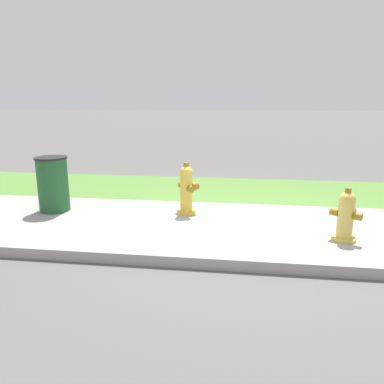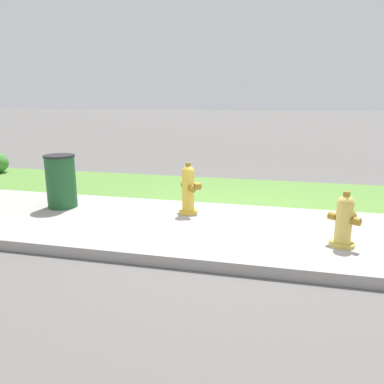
# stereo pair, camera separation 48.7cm
# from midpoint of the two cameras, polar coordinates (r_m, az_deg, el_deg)

# --- Properties ---
(ground_plane) EXTENTS (120.00, 120.00, 0.00)m
(ground_plane) POSITION_cam_midpoint_polar(r_m,az_deg,el_deg) (4.94, 8.95, -5.62)
(ground_plane) COLOR #5B5956
(sidewalk_pavement) EXTENTS (18.00, 2.31, 0.01)m
(sidewalk_pavement) POSITION_cam_midpoint_polar(r_m,az_deg,el_deg) (4.94, 8.96, -5.56)
(sidewalk_pavement) COLOR #9E9993
(sidewalk_pavement) RESTS_ON ground
(grass_verge) EXTENTS (18.00, 2.04, 0.01)m
(grass_verge) POSITION_cam_midpoint_polar(r_m,az_deg,el_deg) (7.03, 10.43, 0.21)
(grass_verge) COLOR #568438
(grass_verge) RESTS_ON ground
(street_curb) EXTENTS (18.00, 0.16, 0.12)m
(street_curb) POSITION_cam_midpoint_polar(r_m,az_deg,el_deg) (3.77, 7.40, -10.87)
(street_curb) COLOR #9E9993
(street_curb) RESTS_ON ground
(fire_hydrant_at_driveway) EXTENTS (0.35, 0.33, 0.65)m
(fire_hydrant_at_driveway) POSITION_cam_midpoint_polar(r_m,az_deg,el_deg) (4.65, 25.02, -4.05)
(fire_hydrant_at_driveway) COLOR gold
(fire_hydrant_at_driveway) RESTS_ON ground
(fire_hydrant_across_street) EXTENTS (0.33, 0.34, 0.76)m
(fire_hydrant_across_street) POSITION_cam_midpoint_polar(r_m,az_deg,el_deg) (5.42, 2.04, 0.35)
(fire_hydrant_across_street) COLOR gold
(fire_hydrant_across_street) RESTS_ON ground
(trash_bin) EXTENTS (0.46, 0.46, 0.82)m
(trash_bin) POSITION_cam_midpoint_polar(r_m,az_deg,el_deg) (6.01, -17.17, 1.52)
(trash_bin) COLOR #1E5128
(trash_bin) RESTS_ON ground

